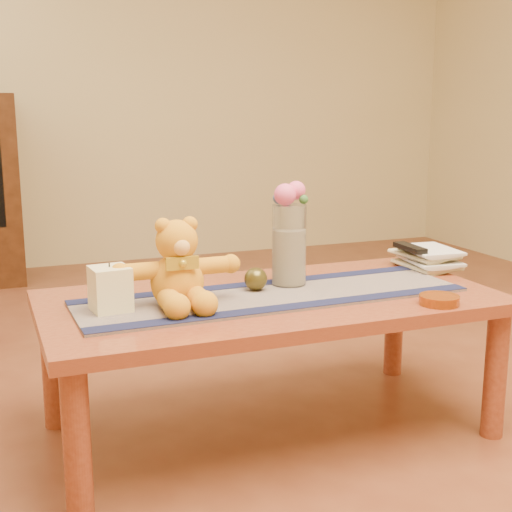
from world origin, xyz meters
name	(u,v)px	position (x,y,z in m)	size (l,w,h in m)	color
floor	(270,430)	(0.00, 0.00, 0.00)	(5.50, 5.50, 0.00)	brown
wall_back	(106,55)	(0.00, 2.75, 1.35)	(5.50, 5.50, 0.00)	tan
coffee_table_top	(271,302)	(0.00, 0.00, 0.43)	(1.40, 0.70, 0.04)	maroon
table_leg_fl	(77,445)	(-0.64, -0.29, 0.21)	(0.07, 0.07, 0.41)	maroon
table_leg_fr	(495,374)	(0.64, -0.29, 0.21)	(0.07, 0.07, 0.41)	maroon
table_leg_bl	(53,366)	(-0.64, 0.29, 0.21)	(0.07, 0.07, 0.41)	maroon
table_leg_br	(394,323)	(0.64, 0.29, 0.21)	(0.07, 0.07, 0.41)	maroon
persian_runner	(272,296)	(0.00, -0.02, 0.45)	(1.20, 0.35, 0.01)	#181742
runner_border_near	(293,306)	(0.00, -0.16, 0.46)	(1.20, 0.06, 0.00)	#131739
runner_border_far	(254,284)	(-0.01, 0.13, 0.46)	(1.20, 0.06, 0.00)	#131739
teddy_bear	(177,263)	(-0.30, -0.01, 0.58)	(0.36, 0.29, 0.24)	orange
pillar_candle	(110,289)	(-0.49, 0.00, 0.52)	(0.10, 0.10, 0.13)	#F4EDB3
candle_wick	(109,265)	(-0.49, 0.00, 0.59)	(0.00, 0.00, 0.01)	black
glass_vase	(289,245)	(0.10, 0.09, 0.59)	(0.11, 0.11, 0.26)	silver
potpourri_fill	(289,257)	(0.10, 0.09, 0.55)	(0.09, 0.09, 0.18)	beige
rose_left	(285,195)	(0.08, 0.08, 0.75)	(0.07, 0.07, 0.07)	#EF548D
rose_right	(296,190)	(0.12, 0.09, 0.76)	(0.06, 0.06, 0.06)	#EF548D
blue_flower_back	(288,195)	(0.11, 0.12, 0.75)	(0.04, 0.04, 0.04)	#445C95
blue_flower_side	(278,198)	(0.07, 0.11, 0.74)	(0.04, 0.04, 0.04)	#445C95
leaf_sprig	(304,199)	(0.14, 0.07, 0.74)	(0.03, 0.03, 0.03)	#33662D
bronze_ball	(256,279)	(-0.03, 0.05, 0.49)	(0.07, 0.07, 0.07)	#443D16
book_bottom	(408,268)	(0.59, 0.14, 0.46)	(0.17, 0.22, 0.02)	beige
book_lower	(410,263)	(0.59, 0.14, 0.48)	(0.16, 0.22, 0.02)	beige
book_upper	(406,257)	(0.58, 0.14, 0.50)	(0.17, 0.22, 0.02)	beige
book_top	(409,252)	(0.59, 0.14, 0.52)	(0.16, 0.22, 0.02)	beige
tv_remote	(410,248)	(0.59, 0.13, 0.54)	(0.04, 0.16, 0.02)	black
amber_dish	(439,300)	(0.43, -0.27, 0.46)	(0.12, 0.12, 0.03)	#BF5914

